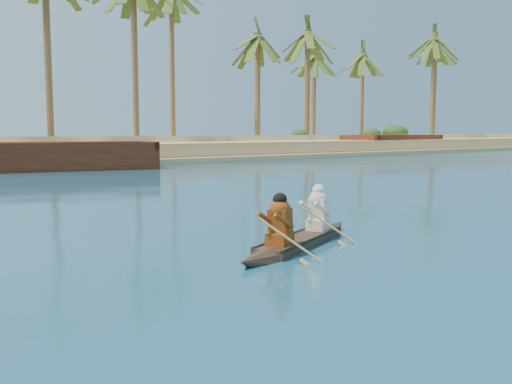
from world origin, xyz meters
TOP-DOWN VIEW (x-y plane):
  - ground at (0.00, 0.00)m, footprint 160.00×160.00m
  - palm_grove at (0.00, 35.00)m, footprint 110.00×14.00m
  - shrub_cluster at (0.00, 31.50)m, footprint 100.00×6.00m
  - canoe at (-8.00, -1.39)m, footprint 4.30×2.16m
  - barge_mid at (-3.65, 22.00)m, footprint 11.12×6.15m
  - barge_right at (31.37, 25.72)m, footprint 12.69×5.30m

SIDE VIEW (x-z plane):
  - ground at x=0.00m, z-range 0.00..0.00m
  - canoe at x=-8.00m, z-range -0.37..0.84m
  - barge_mid at x=-3.65m, z-range -0.26..1.50m
  - barge_right at x=31.37m, z-range -0.31..1.75m
  - shrub_cluster at x=0.00m, z-range 0.00..2.40m
  - palm_grove at x=0.00m, z-range 0.00..16.00m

